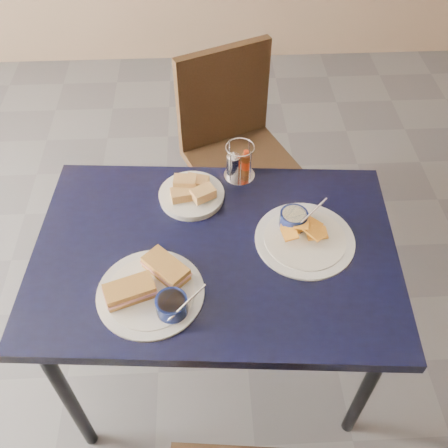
{
  "coord_description": "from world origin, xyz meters",
  "views": [
    {
      "loc": [
        0.23,
        -0.93,
        1.96
      ],
      "look_at": [
        0.28,
        0.09,
        0.82
      ],
      "focal_mm": 40.0,
      "sensor_mm": 36.0,
      "label": 1
    }
  ],
  "objects_px": {
    "dining_table": "(215,263)",
    "condiment_caddy": "(238,164)",
    "plantain_plate": "(301,233)",
    "bread_basket": "(192,193)",
    "sandwich_plate": "(153,289)",
    "chair_far": "(240,137)"
  },
  "relations": [
    {
      "from": "dining_table",
      "to": "plantain_plate",
      "type": "xyz_separation_m",
      "value": [
        0.28,
        0.04,
        0.09
      ]
    },
    {
      "from": "bread_basket",
      "to": "plantain_plate",
      "type": "bearing_deg",
      "value": -28.31
    },
    {
      "from": "dining_table",
      "to": "chair_far",
      "type": "distance_m",
      "value": 0.85
    },
    {
      "from": "dining_table",
      "to": "condiment_caddy",
      "type": "bearing_deg",
      "value": 74.15
    },
    {
      "from": "condiment_caddy",
      "to": "bread_basket",
      "type": "bearing_deg",
      "value": -147.48
    },
    {
      "from": "chair_far",
      "to": "dining_table",
      "type": "bearing_deg",
      "value": -99.88
    },
    {
      "from": "chair_far",
      "to": "condiment_caddy",
      "type": "bearing_deg",
      "value": -95.74
    },
    {
      "from": "chair_far",
      "to": "bread_basket",
      "type": "xyz_separation_m",
      "value": [
        -0.21,
        -0.6,
        0.24
      ]
    },
    {
      "from": "dining_table",
      "to": "condiment_caddy",
      "type": "height_order",
      "value": "condiment_caddy"
    },
    {
      "from": "sandwich_plate",
      "to": "plantain_plate",
      "type": "height_order",
      "value": "same"
    },
    {
      "from": "bread_basket",
      "to": "chair_far",
      "type": "bearing_deg",
      "value": 70.31
    },
    {
      "from": "dining_table",
      "to": "bread_basket",
      "type": "distance_m",
      "value": 0.25
    },
    {
      "from": "dining_table",
      "to": "bread_basket",
      "type": "height_order",
      "value": "bread_basket"
    },
    {
      "from": "sandwich_plate",
      "to": "bread_basket",
      "type": "relative_size",
      "value": 1.47
    },
    {
      "from": "plantain_plate",
      "to": "chair_far",
      "type": "bearing_deg",
      "value": 99.61
    },
    {
      "from": "dining_table",
      "to": "bread_basket",
      "type": "xyz_separation_m",
      "value": [
        -0.07,
        0.23,
        0.1
      ]
    },
    {
      "from": "sandwich_plate",
      "to": "condiment_caddy",
      "type": "distance_m",
      "value": 0.56
    },
    {
      "from": "plantain_plate",
      "to": "condiment_caddy",
      "type": "distance_m",
      "value": 0.35
    },
    {
      "from": "sandwich_plate",
      "to": "plantain_plate",
      "type": "distance_m",
      "value": 0.5
    },
    {
      "from": "sandwich_plate",
      "to": "bread_basket",
      "type": "xyz_separation_m",
      "value": [
        0.11,
        0.38,
        0.0
      ]
    },
    {
      "from": "sandwich_plate",
      "to": "plantain_plate",
      "type": "relative_size",
      "value": 1.02
    },
    {
      "from": "chair_far",
      "to": "sandwich_plate",
      "type": "distance_m",
      "value": 1.06
    }
  ]
}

